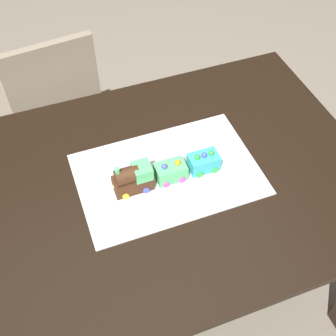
% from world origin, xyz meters
% --- Properties ---
extents(ground_plane, '(8.00, 8.00, 0.00)m').
position_xyz_m(ground_plane, '(0.00, 0.00, 0.00)').
color(ground_plane, gray).
extents(dining_table, '(1.40, 1.00, 0.74)m').
position_xyz_m(dining_table, '(0.00, 0.00, 0.63)').
color(dining_table, black).
rests_on(dining_table, ground).
extents(chair, '(0.44, 0.44, 0.86)m').
position_xyz_m(chair, '(-0.26, 0.83, 0.47)').
color(chair, gray).
rests_on(chair, ground).
extents(cake_board, '(0.60, 0.40, 0.00)m').
position_xyz_m(cake_board, '(0.02, 0.02, 0.74)').
color(cake_board, silver).
rests_on(cake_board, dining_table).
extents(cake_locomotive, '(0.14, 0.08, 0.12)m').
position_xyz_m(cake_locomotive, '(-0.11, 0.00, 0.79)').
color(cake_locomotive, '#472816').
rests_on(cake_locomotive, cake_board).
extents(cake_car_tanker_mint_green, '(0.10, 0.08, 0.07)m').
position_xyz_m(cake_car_tanker_mint_green, '(0.02, 0.00, 0.77)').
color(cake_car_tanker_mint_green, '#59CC7A').
rests_on(cake_car_tanker_mint_green, cake_board).
extents(cake_car_hopper_turquoise, '(0.10, 0.08, 0.07)m').
position_xyz_m(cake_car_hopper_turquoise, '(0.14, 0.00, 0.77)').
color(cake_car_hopper_turquoise, '#38B7C6').
rests_on(cake_car_hopper_turquoise, cake_board).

